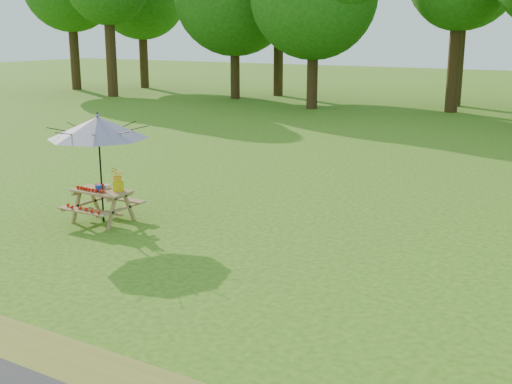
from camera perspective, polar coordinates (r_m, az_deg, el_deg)
The scene contains 6 objects.
ground at distance 11.73m, azimuth -16.37°, elevation -5.45°, with size 120.00×120.00×0.00m, color #336212.
picnic_table at distance 13.49m, azimuth -13.46°, elevation -1.25°, with size 1.20×1.32×0.67m.
patio_umbrella at distance 13.16m, azimuth -13.86°, elevation 5.58°, with size 2.24×2.24×2.25m.
produce_bins at distance 13.45m, azimuth -13.63°, elevation 0.44°, with size 0.29×0.41×0.13m.
tomatoes_row at distance 13.38m, azimuth -14.54°, elevation 0.24°, with size 0.77×0.13×0.07m, color red, non-canonical shape.
flower_bucket at distance 13.19m, azimuth -12.17°, elevation 1.20°, with size 0.36×0.33×0.49m.
Camera 1 is at (8.24, -7.42, 3.82)m, focal length 45.00 mm.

